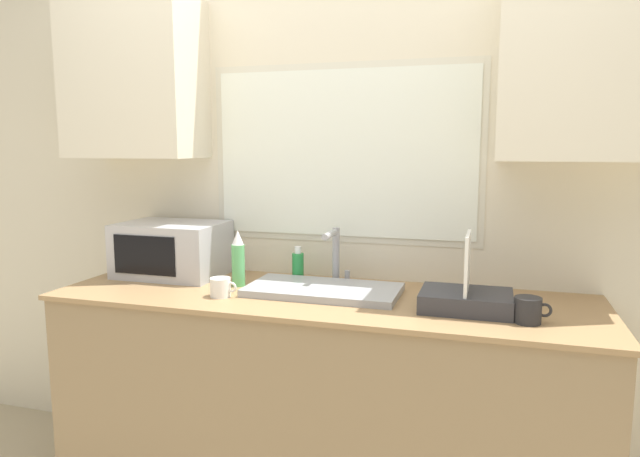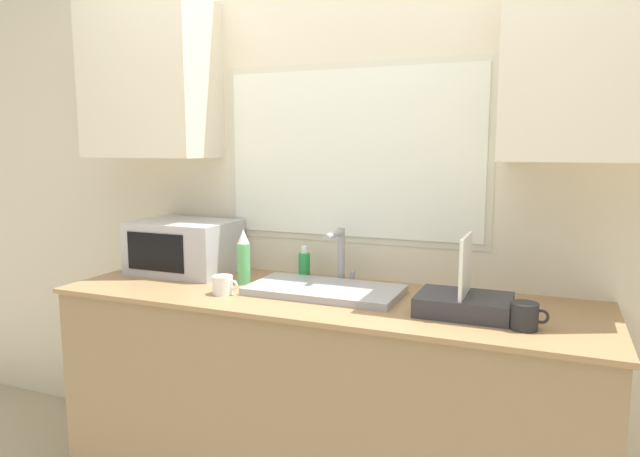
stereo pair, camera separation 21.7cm
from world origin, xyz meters
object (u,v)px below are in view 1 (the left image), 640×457
object	(u,v)px
dish_rack	(466,297)
soap_bottle	(298,266)
microwave	(172,249)
mug_near_sink	(221,287)
spray_bottle	(238,259)
faucet	(336,251)

from	to	relation	value
dish_rack	soap_bottle	size ratio (longest dim) A/B	2.14
dish_rack	soap_bottle	distance (m)	0.80
microwave	mug_near_sink	world-z (taller)	microwave
spray_bottle	soap_bottle	world-z (taller)	spray_bottle
faucet	mug_near_sink	world-z (taller)	faucet
dish_rack	mug_near_sink	bearing A→B (deg)	-174.36
faucet	spray_bottle	size ratio (longest dim) A/B	1.01
microwave	dish_rack	xyz separation A→B (m)	(1.35, -0.19, -0.08)
faucet	mug_near_sink	distance (m)	0.53
dish_rack	faucet	bearing A→B (deg)	157.01
faucet	dish_rack	xyz separation A→B (m)	(0.57, -0.24, -0.10)
microwave	spray_bottle	xyz separation A→B (m)	(0.39, -0.10, -0.01)
dish_rack	mug_near_sink	world-z (taller)	dish_rack
faucet	dish_rack	world-z (taller)	dish_rack
faucet	dish_rack	bearing A→B (deg)	-22.99
spray_bottle	mug_near_sink	bearing A→B (deg)	-87.33
dish_rack	spray_bottle	world-z (taller)	dish_rack
spray_bottle	dish_rack	bearing A→B (deg)	-5.43
dish_rack	mug_near_sink	size ratio (longest dim) A/B	2.94
soap_bottle	spray_bottle	bearing A→B (deg)	-140.35
dish_rack	spray_bottle	distance (m)	0.97
microwave	dish_rack	distance (m)	1.37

